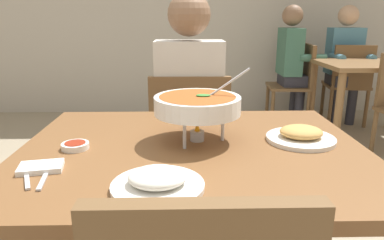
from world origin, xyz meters
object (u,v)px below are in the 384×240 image
dining_table_main (193,177)px  patron_bg_left (345,58)px  chair_diner_main (189,142)px  chair_bg_left (349,80)px  curry_bowl (197,105)px  rice_plate (158,182)px  dining_table_far (372,77)px  chair_bg_middle (297,80)px  patron_bg_middle (293,58)px  appetizer_plate (301,135)px  sauce_dish (75,146)px  diner_main (189,100)px

dining_table_main → patron_bg_left: bearing=57.9°
dining_table_main → chair_diner_main: chair_diner_main is taller
chair_bg_left → patron_bg_left: (-0.03, 0.08, 0.24)m
curry_bowl → rice_plate: curry_bowl is taller
dining_table_far → chair_bg_middle: chair_bg_middle is taller
chair_diner_main → dining_table_far: size_ratio=0.90×
rice_plate → patron_bg_middle: patron_bg_middle is taller
dining_table_main → chair_bg_middle: chair_bg_middle is taller
appetizer_plate → patron_bg_middle: 2.84m
dining_table_far → patron_bg_left: size_ratio=0.76×
chair_diner_main → rice_plate: size_ratio=3.75×
sauce_dish → patron_bg_left: size_ratio=0.07×
appetizer_plate → sauce_dish: 0.78m
curry_bowl → patron_bg_left: size_ratio=0.25×
chair_diner_main → chair_bg_middle: (1.23, 2.01, 0.00)m
chair_bg_left → patron_bg_left: size_ratio=0.69×
chair_diner_main → chair_bg_left: bearing=47.7°
appetizer_plate → sauce_dish: bearing=-175.6°
rice_plate → chair_bg_left: 3.60m
appetizer_plate → sauce_dish: (-0.77, -0.06, -0.01)m
diner_main → sauce_dish: 0.89m
appetizer_plate → patron_bg_middle: bearing=73.8°
appetizer_plate → patron_bg_middle: size_ratio=0.18×
patron_bg_left → patron_bg_middle: same height
appetizer_plate → chair_bg_middle: chair_bg_middle is taller
chair_bg_left → patron_bg_left: patron_bg_left is taller
chair_diner_main → dining_table_far: bearing=39.9°
appetizer_plate → chair_bg_middle: size_ratio=0.27×
rice_plate → chair_bg_middle: chair_bg_middle is taller
patron_bg_left → dining_table_main: bearing=-122.1°
dining_table_main → patron_bg_left: patron_bg_left is taller
sauce_dish → chair_bg_middle: bearing=59.6°
diner_main → dining_table_far: 2.33m
chair_bg_left → patron_bg_middle: 0.67m
sauce_dish → patron_bg_left: patron_bg_left is taller
diner_main → rice_plate: bearing=-95.2°
chair_diner_main → rice_plate: chair_diner_main is taller
dining_table_main → curry_bowl: bearing=74.9°
chair_diner_main → appetizer_plate: bearing=-61.5°
chair_bg_left → dining_table_main: bearing=-123.4°
chair_diner_main → diner_main: 0.24m
chair_bg_middle → dining_table_far: bearing=-41.7°
dining_table_main → patron_bg_middle: 3.02m
diner_main → appetizer_plate: bearing=-62.6°
appetizer_plate → patron_bg_middle: (0.79, 2.73, -0.04)m
chair_bg_middle → rice_plate: bearing=-113.5°
dining_table_far → patron_bg_middle: 0.82m
patron_bg_middle → diner_main: bearing=-120.5°
sauce_dish → curry_bowl: bearing=10.1°
patron_bg_left → patron_bg_middle: (-0.60, -0.04, 0.00)m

